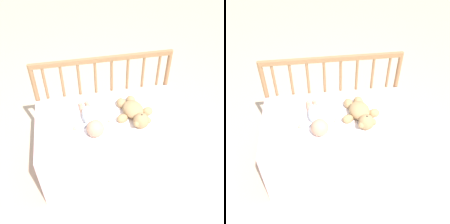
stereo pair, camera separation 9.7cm
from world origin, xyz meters
TOP-DOWN VIEW (x-y plane):
  - ground_plane at (0.00, 0.00)m, footprint 12.00×12.00m
  - crib_mattress at (0.00, 0.00)m, footprint 1.13×0.63m
  - crib_rail at (-0.00, 0.34)m, footprint 1.13×0.04m
  - blanket at (-0.02, 0.01)m, footprint 0.81×0.52m
  - teddy_bear at (0.16, -0.02)m, footprint 0.30×0.36m
  - baby at (-0.16, -0.04)m, footprint 0.31×0.41m

SIDE VIEW (x-z plane):
  - ground_plane at x=0.00m, z-range 0.00..0.00m
  - crib_mattress at x=0.00m, z-range 0.00..0.51m
  - blanket at x=-0.02m, z-range 0.51..0.52m
  - baby at x=-0.16m, z-range 0.50..0.62m
  - teddy_bear at x=0.16m, z-range 0.51..0.62m
  - crib_rail at x=0.00m, z-range 0.17..1.01m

